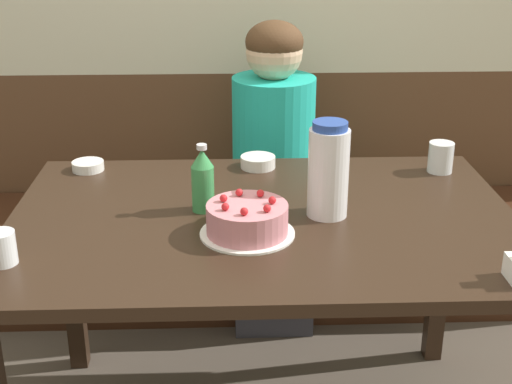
{
  "coord_description": "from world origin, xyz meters",
  "views": [
    {
      "loc": [
        -0.09,
        -1.78,
        1.56
      ],
      "look_at": [
        -0.02,
        0.05,
        0.82
      ],
      "focal_mm": 50.0,
      "sensor_mm": 36.0,
      "label": 1
    }
  ],
  "objects_px": {
    "birthday_cake": "(247,220)",
    "glass_tumbler_short": "(1,248)",
    "bowl_rice_small": "(258,162)",
    "bench_seat": "(253,256)",
    "glass_water_tall": "(441,157)",
    "water_pitcher": "(328,171)",
    "person_teal_shirt": "(273,187)",
    "soju_bottle": "(203,180)",
    "bowl_soup_white": "(88,166)"
  },
  "relations": [
    {
      "from": "birthday_cake",
      "to": "soju_bottle",
      "type": "relative_size",
      "value": 1.28
    },
    {
      "from": "soju_bottle",
      "to": "bowl_rice_small",
      "type": "xyz_separation_m",
      "value": [
        0.17,
        0.34,
        -0.07
      ]
    },
    {
      "from": "bowl_soup_white",
      "to": "person_teal_shirt",
      "type": "height_order",
      "value": "person_teal_shirt"
    },
    {
      "from": "soju_bottle",
      "to": "bench_seat",
      "type": "bearing_deg",
      "value": 78.06
    },
    {
      "from": "water_pitcher",
      "to": "glass_tumbler_short",
      "type": "relative_size",
      "value": 3.27
    },
    {
      "from": "glass_tumbler_short",
      "to": "bench_seat",
      "type": "bearing_deg",
      "value": 59.74
    },
    {
      "from": "birthday_cake",
      "to": "glass_water_tall",
      "type": "relative_size",
      "value": 2.55
    },
    {
      "from": "glass_water_tall",
      "to": "bench_seat",
      "type": "bearing_deg",
      "value": 138.79
    },
    {
      "from": "bowl_rice_small",
      "to": "glass_water_tall",
      "type": "bearing_deg",
      "value": -6.1
    },
    {
      "from": "water_pitcher",
      "to": "bowl_soup_white",
      "type": "xyz_separation_m",
      "value": [
        -0.72,
        0.38,
        -0.12
      ]
    },
    {
      "from": "bowl_soup_white",
      "to": "person_teal_shirt",
      "type": "distance_m",
      "value": 0.74
    },
    {
      "from": "bench_seat",
      "to": "glass_water_tall",
      "type": "xyz_separation_m",
      "value": [
        0.58,
        -0.51,
        0.6
      ]
    },
    {
      "from": "glass_water_tall",
      "to": "bowl_rice_small",
      "type": "bearing_deg",
      "value": 173.9
    },
    {
      "from": "water_pitcher",
      "to": "person_teal_shirt",
      "type": "xyz_separation_m",
      "value": [
        -0.1,
        0.73,
        -0.34
      ]
    },
    {
      "from": "bench_seat",
      "to": "person_teal_shirt",
      "type": "distance_m",
      "value": 0.36
    },
    {
      "from": "soju_bottle",
      "to": "glass_water_tall",
      "type": "xyz_separation_m",
      "value": [
        0.74,
        0.28,
        -0.04
      ]
    },
    {
      "from": "bench_seat",
      "to": "glass_water_tall",
      "type": "height_order",
      "value": "glass_water_tall"
    },
    {
      "from": "bench_seat",
      "to": "soju_bottle",
      "type": "distance_m",
      "value": 1.03
    },
    {
      "from": "bowl_rice_small",
      "to": "person_teal_shirt",
      "type": "relative_size",
      "value": 0.09
    },
    {
      "from": "bowl_rice_small",
      "to": "person_teal_shirt",
      "type": "distance_m",
      "value": 0.42
    },
    {
      "from": "glass_tumbler_short",
      "to": "person_teal_shirt",
      "type": "bearing_deg",
      "value": 54.43
    },
    {
      "from": "birthday_cake",
      "to": "bowl_rice_small",
      "type": "distance_m",
      "value": 0.51
    },
    {
      "from": "bench_seat",
      "to": "glass_tumbler_short",
      "type": "height_order",
      "value": "glass_tumbler_short"
    },
    {
      "from": "bench_seat",
      "to": "bowl_soup_white",
      "type": "xyz_separation_m",
      "value": [
        -0.55,
        -0.45,
        0.56
      ]
    },
    {
      "from": "birthday_cake",
      "to": "water_pitcher",
      "type": "relative_size",
      "value": 0.93
    },
    {
      "from": "bowl_rice_small",
      "to": "bench_seat",
      "type": "bearing_deg",
      "value": 90.19
    },
    {
      "from": "birthday_cake",
      "to": "glass_water_tall",
      "type": "bearing_deg",
      "value": 35.28
    },
    {
      "from": "glass_water_tall",
      "to": "soju_bottle",
      "type": "bearing_deg",
      "value": -159.37
    },
    {
      "from": "water_pitcher",
      "to": "glass_tumbler_short",
      "type": "height_order",
      "value": "water_pitcher"
    },
    {
      "from": "glass_water_tall",
      "to": "bowl_soup_white",
      "type": "bearing_deg",
      "value": 177.14
    },
    {
      "from": "water_pitcher",
      "to": "glass_water_tall",
      "type": "distance_m",
      "value": 0.53
    },
    {
      "from": "birthday_cake",
      "to": "bowl_soup_white",
      "type": "relative_size",
      "value": 2.44
    },
    {
      "from": "glass_water_tall",
      "to": "glass_tumbler_short",
      "type": "height_order",
      "value": "glass_water_tall"
    },
    {
      "from": "water_pitcher",
      "to": "person_teal_shirt",
      "type": "height_order",
      "value": "person_teal_shirt"
    },
    {
      "from": "water_pitcher",
      "to": "bowl_rice_small",
      "type": "relative_size",
      "value": 2.36
    },
    {
      "from": "glass_water_tall",
      "to": "person_teal_shirt",
      "type": "relative_size",
      "value": 0.08
    },
    {
      "from": "birthday_cake",
      "to": "bowl_rice_small",
      "type": "xyz_separation_m",
      "value": [
        0.05,
        0.5,
        -0.02
      ]
    },
    {
      "from": "birthday_cake",
      "to": "glass_tumbler_short",
      "type": "height_order",
      "value": "birthday_cake"
    },
    {
      "from": "bench_seat",
      "to": "water_pitcher",
      "type": "xyz_separation_m",
      "value": [
        0.17,
        -0.83,
        0.68
      ]
    },
    {
      "from": "bowl_soup_white",
      "to": "bowl_rice_small",
      "type": "xyz_separation_m",
      "value": [
        0.55,
        0.01,
        0.0
      ]
    },
    {
      "from": "soju_bottle",
      "to": "person_teal_shirt",
      "type": "height_order",
      "value": "person_teal_shirt"
    },
    {
      "from": "water_pitcher",
      "to": "glass_tumbler_short",
      "type": "bearing_deg",
      "value": -162.59
    },
    {
      "from": "person_teal_shirt",
      "to": "water_pitcher",
      "type": "bearing_deg",
      "value": 7.88
    },
    {
      "from": "water_pitcher",
      "to": "glass_water_tall",
      "type": "xyz_separation_m",
      "value": [
        0.4,
        0.33,
        -0.08
      ]
    },
    {
      "from": "bench_seat",
      "to": "birthday_cake",
      "type": "distance_m",
      "value": 1.12
    },
    {
      "from": "soju_bottle",
      "to": "glass_water_tall",
      "type": "bearing_deg",
      "value": 20.63
    },
    {
      "from": "soju_bottle",
      "to": "bowl_rice_small",
      "type": "height_order",
      "value": "soju_bottle"
    },
    {
      "from": "bowl_soup_white",
      "to": "water_pitcher",
      "type": "bearing_deg",
      "value": -28.03
    },
    {
      "from": "person_teal_shirt",
      "to": "soju_bottle",
      "type": "bearing_deg",
      "value": -19.12
    },
    {
      "from": "bowl_rice_small",
      "to": "glass_water_tall",
      "type": "height_order",
      "value": "glass_water_tall"
    }
  ]
}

